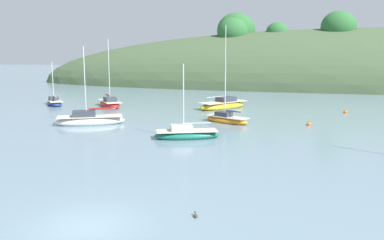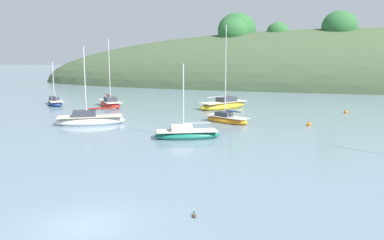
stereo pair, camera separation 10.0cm
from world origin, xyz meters
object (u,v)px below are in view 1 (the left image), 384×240
Objects in this scene: sailboat_orange_cutter at (54,103)px; duck_lone_left at (195,216)px; sailboat_navy_dinghy at (186,134)px; sailboat_red_portside at (110,104)px; sailboat_black_sloop at (223,105)px; mooring_buoy_outer at (345,112)px; mooring_buoy_channel at (309,124)px; sailboat_grey_yawl at (90,120)px; sailboat_yellow_far at (227,119)px.

sailboat_orange_cutter is 42.79m from duck_lone_left.
sailboat_navy_dinghy is 28.62m from sailboat_orange_cutter.
sailboat_red_portside is 0.84× the size of sailboat_black_sloop.
mooring_buoy_outer is at bearing -2.82° from sailboat_black_sloop.
sailboat_orange_cutter is 11.23× the size of mooring_buoy_channel.
sailboat_grey_yawl is 13.93m from sailboat_yellow_far.
mooring_buoy_outer is 35.78m from duck_lone_left.
mooring_buoy_outer is at bearing 63.73° from mooring_buoy_channel.
sailboat_grey_yawl is 14.78× the size of mooring_buoy_channel.
sailboat_grey_yawl is at bearing 126.98° from duck_lone_left.
sailboat_black_sloop is at bearing 96.37° from duck_lone_left.
mooring_buoy_channel is at bearing -45.84° from sailboat_black_sloop.
mooring_buoy_outer is at bearing 1.52° from sailboat_red_portside.
sailboat_red_portside is at bearing -178.48° from mooring_buoy_outer.
sailboat_yellow_far reaches higher than sailboat_orange_cutter.
mooring_buoy_channel reaches higher than duck_lone_left.
sailboat_red_portside is at bearing 152.38° from sailboat_yellow_far.
sailboat_red_portside is 38.28m from duck_lone_left.
sailboat_navy_dinghy is 23.68m from mooring_buoy_outer.
mooring_buoy_outer is at bearing 1.38° from sailboat_orange_cutter.
mooring_buoy_outer is (12.95, 9.66, -0.21)m from sailboat_yellow_far.
mooring_buoy_channel is at bearing -14.71° from sailboat_orange_cutter.
sailboat_black_sloop is 23.24m from sailboat_orange_cutter.
sailboat_navy_dinghy is at bearing -104.71° from sailboat_yellow_far.
sailboat_orange_cutter is (-23.18, -1.65, -0.10)m from sailboat_black_sloop.
sailboat_orange_cutter reaches higher than mooring_buoy_channel.
sailboat_black_sloop is 10.56m from sailboat_yellow_far.
sailboat_grey_yawl is 18.43m from sailboat_black_sloop.
sailboat_grey_yawl is at bearing -74.34° from sailboat_red_portside.
duck_lone_left is (3.88, -34.79, -0.39)m from sailboat_black_sloop.
sailboat_grey_yawl is at bearing 158.22° from sailboat_navy_dinghy.
mooring_buoy_outer is 1.00× the size of mooring_buoy_channel.
sailboat_black_sloop is 35.01m from duck_lone_left.
sailboat_navy_dinghy is 11.90× the size of mooring_buoy_channel.
sailboat_yellow_far is 15.71× the size of duck_lone_left.
mooring_buoy_channel is at bearing 10.75° from sailboat_grey_yawl.
sailboat_grey_yawl reaches higher than mooring_buoy_channel.
sailboat_navy_dinghy is 15.42× the size of duck_lone_left.
mooring_buoy_channel is (8.19, 0.01, -0.21)m from sailboat_yellow_far.
sailboat_orange_cutter is at bearing -179.11° from sailboat_red_portside.
mooring_buoy_channel is (33.26, -8.73, -0.21)m from sailboat_orange_cutter.
mooring_buoy_outer is (26.27, 13.73, -0.30)m from sailboat_grey_yawl.
sailboat_grey_yawl is 14.78× the size of mooring_buoy_outer.
mooring_buoy_outer is (38.03, 0.92, -0.21)m from sailboat_orange_cutter.
sailboat_red_portside is 29.91m from mooring_buoy_outer.
sailboat_grey_yawl reaches higher than sailboat_navy_dinghy.
sailboat_orange_cutter is 38.04m from mooring_buoy_outer.
sailboat_navy_dinghy is 0.98× the size of sailboat_yellow_far.
sailboat_yellow_far is 24.49m from duck_lone_left.
sailboat_orange_cutter reaches higher than duck_lone_left.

